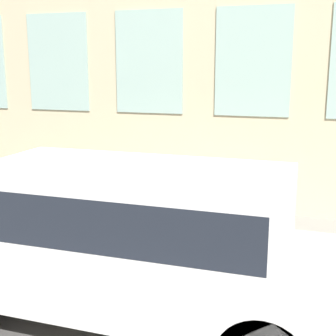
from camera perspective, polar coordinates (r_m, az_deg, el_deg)
The scene contains 5 objects.
ground_plane at distance 6.70m, azimuth -3.56°, elevation -13.36°, with size 80.00×80.00×0.00m, color #514F4C.
sidewalk at distance 8.05m, azimuth 0.67°, elevation -8.28°, with size 3.19×60.00×0.13m.
fire_hydrant at distance 7.15m, azimuth -3.09°, elevation -6.71°, with size 0.33×0.45×0.85m.
person at distance 7.29m, azimuth 3.02°, elevation -2.94°, with size 0.34×0.23×1.41m.
parked_truck_white_near at distance 5.24m, azimuth -4.87°, elevation -8.15°, with size 1.83×5.38×1.84m.
Camera 1 is at (-5.59, -2.27, 2.90)m, focal length 50.00 mm.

